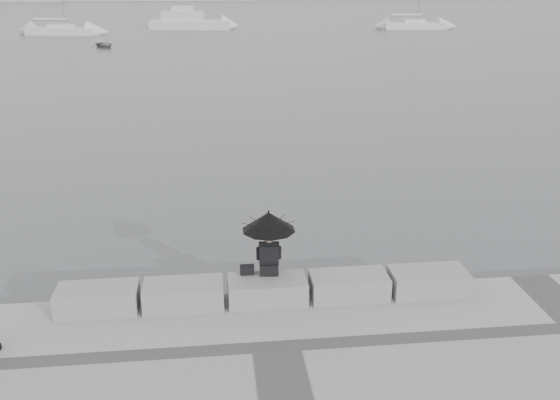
{
  "coord_description": "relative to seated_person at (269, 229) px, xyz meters",
  "views": [
    {
      "loc": [
        -1.01,
        -11.74,
        6.89
      ],
      "look_at": [
        0.65,
        3.0,
        1.43
      ],
      "focal_mm": 40.0,
      "sensor_mm": 36.0,
      "label": 1
    }
  ],
  "objects": [
    {
      "name": "stone_block_far_right",
      "position": [
        3.34,
        -0.27,
        -1.24
      ],
      "size": [
        1.6,
        0.8,
        0.5
      ],
      "primitive_type": "cube",
      "color": "gray",
      "rests_on": "promenade"
    },
    {
      "name": "stone_block_right",
      "position": [
        1.64,
        -0.27,
        -1.24
      ],
      "size": [
        1.6,
        0.8,
        0.5
      ],
      "primitive_type": "cube",
      "color": "gray",
      "rests_on": "promenade"
    },
    {
      "name": "bag",
      "position": [
        -0.45,
        0.01,
        -0.9
      ],
      "size": [
        0.29,
        0.17,
        0.19
      ],
      "primitive_type": "cube",
      "color": "black",
      "rests_on": "stone_block_centre"
    },
    {
      "name": "dinghy",
      "position": [
        -11.03,
        51.37,
        -1.75
      ],
      "size": [
        3.02,
        2.55,
        0.48
      ],
      "primitive_type": "imported",
      "rotation": [
        0.0,
        0.0,
        0.58
      ],
      "color": "gray",
      "rests_on": "ground"
    },
    {
      "name": "sailboat_left",
      "position": [
        -17.77,
        64.68,
        -1.47
      ],
      "size": [
        8.07,
        3.86,
        12.9
      ],
      "rotation": [
        0.0,
        0.0,
        -0.19
      ],
      "color": "silver",
      "rests_on": "ground"
    },
    {
      "name": "motor_cruiser",
      "position": [
        -3.13,
        70.33,
        -1.1
      ],
      "size": [
        10.38,
        4.45,
        4.5
      ],
      "rotation": [
        0.0,
        0.0,
        -0.17
      ],
      "color": "silver",
      "rests_on": "ground"
    },
    {
      "name": "ground",
      "position": [
        -0.06,
        0.18,
        -1.99
      ],
      "size": [
        360.0,
        360.0,
        0.0
      ],
      "primitive_type": "plane",
      "color": "#4A4D4F",
      "rests_on": "ground"
    },
    {
      "name": "sailboat_right",
      "position": [
        24.91,
        67.62,
        -1.46
      ],
      "size": [
        7.69,
        3.12,
        12.9
      ],
      "rotation": [
        0.0,
        0.0,
        -0.1
      ],
      "color": "silver",
      "rests_on": "ground"
    },
    {
      "name": "stone_block_centre",
      "position": [
        -0.06,
        -0.27,
        -1.24
      ],
      "size": [
        1.6,
        0.8,
        0.5
      ],
      "primitive_type": "cube",
      "color": "gray",
      "rests_on": "promenade"
    },
    {
      "name": "stone_block_far_left",
      "position": [
        -3.46,
        -0.27,
        -1.24
      ],
      "size": [
        1.6,
        0.8,
        0.5
      ],
      "primitive_type": "cube",
      "color": "gray",
      "rests_on": "promenade"
    },
    {
      "name": "seated_person",
      "position": [
        0.0,
        0.0,
        0.0
      ],
      "size": [
        1.1,
        1.1,
        1.39
      ],
      "rotation": [
        0.0,
        0.0,
        -0.09
      ],
      "color": "black",
      "rests_on": "stone_block_centre"
    },
    {
      "name": "stone_block_left",
      "position": [
        -1.76,
        -0.27,
        -1.24
      ],
      "size": [
        1.6,
        0.8,
        0.5
      ],
      "primitive_type": "cube",
      "color": "gray",
      "rests_on": "promenade"
    }
  ]
}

